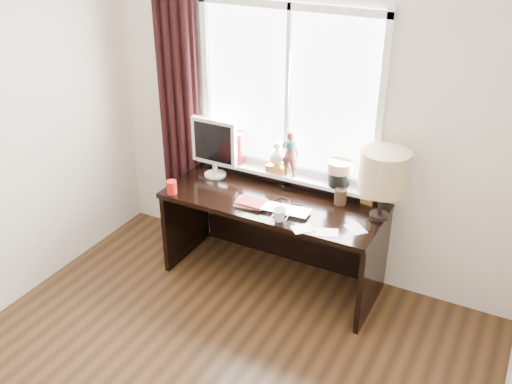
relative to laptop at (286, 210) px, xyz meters
The scene contains 14 objects.
wall_back 0.74m from the laptop, 98.16° to the left, with size 3.50×2.60×0.00m, color beige.
laptop is the anchor object (origin of this frame).
mug 0.14m from the laptop, 86.48° to the right, with size 0.10×0.10×0.10m, color white.
red_cup 0.93m from the laptop, behind, with size 0.08×0.08×0.11m, color #AA1512.
window 0.74m from the laptop, 115.15° to the left, with size 1.52×0.21×1.40m.
curtain 1.32m from the laptop, 161.00° to the left, with size 0.38×0.09×2.25m.
desk 0.39m from the laptop, 126.31° to the left, with size 1.70×0.70×0.75m.
monitor 0.87m from the laptop, 160.01° to the left, with size 0.40×0.18×0.49m.
notebook_stack 0.29m from the laptop, behind, with size 0.24×0.20×0.03m.
brush_holder 0.44m from the laptop, 45.31° to the left, with size 0.09×0.09×0.25m.
icon_frame 0.62m from the laptop, 38.35° to the left, with size 0.10×0.03×0.13m.
table_lamp 0.76m from the laptop, 21.21° to the left, with size 0.35×0.35×0.52m.
loose_papers 0.38m from the laptop, 13.72° to the right, with size 0.51×0.35×0.00m.
desk_cables 0.19m from the laptop, 113.25° to the left, with size 0.32×0.40×0.01m.
Camera 1 is at (1.57, -1.83, 2.83)m, focal length 40.00 mm.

